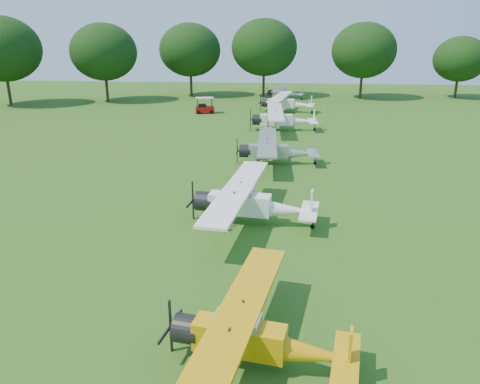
% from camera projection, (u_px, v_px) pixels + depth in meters
% --- Properties ---
extents(ground, '(160.00, 160.00, 0.00)m').
position_uv_depth(ground, '(249.00, 221.00, 27.52)').
color(ground, '#275615').
rests_on(ground, ground).
extents(tree_belt, '(137.36, 130.27, 14.52)m').
position_uv_depth(tree_belt, '(318.00, 82.00, 24.75)').
color(tree_belt, '#322313').
rests_on(tree_belt, ground).
extents(aircraft_2, '(6.46, 10.22, 2.01)m').
position_uv_depth(aircraft_2, '(254.00, 336.00, 15.16)').
color(aircraft_2, '#D79D09').
rests_on(aircraft_2, ground).
extents(aircraft_3, '(7.44, 11.83, 2.32)m').
position_uv_depth(aircraft_3, '(249.00, 201.00, 26.71)').
color(aircraft_3, white).
rests_on(aircraft_3, ground).
extents(aircraft_4, '(6.90, 10.98, 2.17)m').
position_uv_depth(aircraft_4, '(275.00, 149.00, 39.04)').
color(aircraft_4, '#BCBCC1').
rests_on(aircraft_4, ground).
extents(aircraft_5, '(7.64, 12.16, 2.40)m').
position_uv_depth(aircraft_5, '(281.00, 118.00, 52.56)').
color(aircraft_5, white).
rests_on(aircraft_5, ground).
extents(aircraft_6, '(7.69, 12.18, 2.39)m').
position_uv_depth(aircraft_6, '(285.00, 102.00, 64.83)').
color(aircraft_6, white).
rests_on(aircraft_6, ground).
extents(aircraft_7, '(6.14, 9.72, 1.91)m').
position_uv_depth(aircraft_7, '(284.00, 92.00, 77.84)').
color(aircraft_7, '#BCBCC1').
rests_on(aircraft_7, ground).
extents(golf_cart, '(2.77, 2.03, 2.14)m').
position_uv_depth(golf_cart, '(204.00, 108.00, 64.07)').
color(golf_cart, '#A50D0B').
rests_on(golf_cart, ground).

